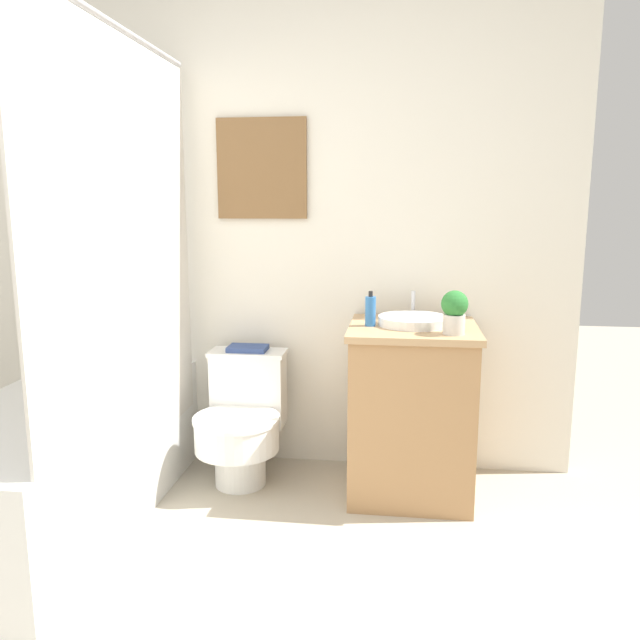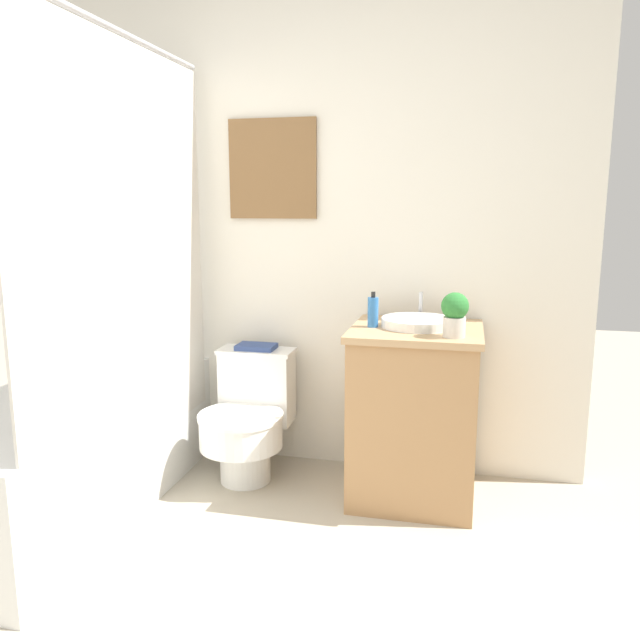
% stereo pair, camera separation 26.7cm
% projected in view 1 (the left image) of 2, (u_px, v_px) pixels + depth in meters
% --- Properties ---
extents(wall_back, '(3.10, 0.07, 2.50)m').
position_uv_depth(wall_back, '(261.00, 218.00, 3.10)').
color(wall_back, silver).
rests_on(wall_back, ground_plane).
extents(shower_area, '(0.70, 1.52, 1.98)m').
position_uv_depth(shower_area, '(62.00, 453.00, 2.60)').
color(shower_area, white).
rests_on(shower_area, ground_plane).
extents(toilet, '(0.40, 0.53, 0.61)m').
position_uv_depth(toilet, '(242.00, 421.00, 2.99)').
color(toilet, white).
rests_on(toilet, ground_plane).
extents(vanity, '(0.57, 0.55, 0.79)m').
position_uv_depth(vanity, '(411.00, 410.00, 2.86)').
color(vanity, '#AD7F51').
rests_on(vanity, ground_plane).
extents(sink, '(0.32, 0.35, 0.13)m').
position_uv_depth(sink, '(413.00, 320.00, 2.80)').
color(sink, white).
rests_on(sink, vanity).
extents(soap_bottle, '(0.05, 0.05, 0.16)m').
position_uv_depth(soap_bottle, '(370.00, 311.00, 2.77)').
color(soap_bottle, '#2D6BB2').
rests_on(soap_bottle, vanity).
extents(potted_plant, '(0.11, 0.11, 0.18)m').
position_uv_depth(potted_plant, '(454.00, 311.00, 2.59)').
color(potted_plant, beige).
rests_on(potted_plant, vanity).
extents(book_on_tank, '(0.19, 0.13, 0.02)m').
position_uv_depth(book_on_tank, '(248.00, 348.00, 3.07)').
color(book_on_tank, '#33477F').
rests_on(book_on_tank, toilet).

